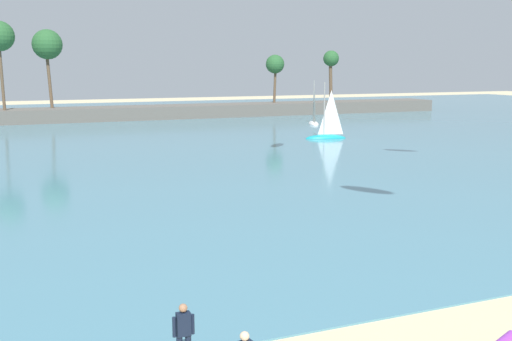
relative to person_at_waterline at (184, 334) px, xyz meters
name	(u,v)px	position (x,y,z in m)	size (l,w,h in m)	color
sea	(70,133)	(2.90, 55.40, -0.86)	(220.00, 109.68, 0.06)	teal
palm_headland	(45,104)	(1.40, 70.30, 1.50)	(115.95, 6.28, 12.75)	#605B54
person_at_waterline	(184,334)	(0.00, 0.00, 0.00)	(0.55, 0.21, 1.67)	#141E33
sailboat_toward_headland	(327,133)	(26.30, 40.14, -0.29)	(4.33, 2.21, 6.02)	teal
sailboat_far_left	(314,120)	(32.21, 54.04, -0.31)	(2.54, 4.20, 5.84)	white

